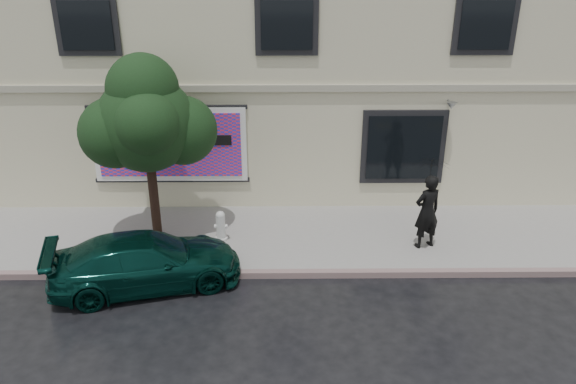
{
  "coord_description": "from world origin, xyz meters",
  "views": [
    {
      "loc": [
        -0.11,
        -9.59,
        7.07
      ],
      "look_at": [
        0.01,
        2.2,
        1.84
      ],
      "focal_mm": 35.0,
      "sensor_mm": 36.0,
      "label": 1
    }
  ],
  "objects_px": {
    "street_tree": "(146,124)",
    "pedestrian": "(427,212)",
    "fire_hydrant": "(221,226)",
    "car": "(146,261)"
  },
  "relations": [
    {
      "from": "car",
      "to": "pedestrian",
      "type": "xyz_separation_m",
      "value": [
        6.56,
        1.45,
        0.49
      ]
    },
    {
      "from": "pedestrian",
      "to": "fire_hydrant",
      "type": "relative_size",
      "value": 2.34
    },
    {
      "from": "street_tree",
      "to": "pedestrian",
      "type": "bearing_deg",
      "value": -4.8
    },
    {
      "from": "street_tree",
      "to": "fire_hydrant",
      "type": "relative_size",
      "value": 5.16
    },
    {
      "from": "car",
      "to": "pedestrian",
      "type": "height_order",
      "value": "pedestrian"
    },
    {
      "from": "pedestrian",
      "to": "fire_hydrant",
      "type": "distance_m",
      "value": 5.12
    },
    {
      "from": "street_tree",
      "to": "fire_hydrant",
      "type": "bearing_deg",
      "value": -7.44
    },
    {
      "from": "car",
      "to": "fire_hydrant",
      "type": "bearing_deg",
      "value": -54.08
    },
    {
      "from": "car",
      "to": "street_tree",
      "type": "bearing_deg",
      "value": -9.64
    },
    {
      "from": "car",
      "to": "fire_hydrant",
      "type": "distance_m",
      "value": 2.33
    }
  ]
}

